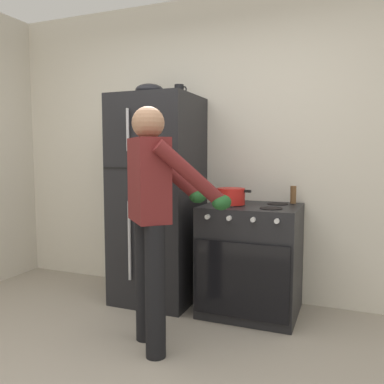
{
  "coord_description": "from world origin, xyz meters",
  "views": [
    {
      "loc": [
        1.13,
        -1.54,
        1.29
      ],
      "look_at": [
        -0.01,
        1.32,
        1.0
      ],
      "focal_mm": 36.99,
      "sensor_mm": 36.0,
      "label": 1
    }
  ],
  "objects_px": {
    "person_cook": "(155,206)",
    "mixing_bowl": "(149,90)",
    "red_pot": "(231,196)",
    "pepper_mill": "(293,195)",
    "stove_range": "(251,259)",
    "refrigerator": "(159,199)",
    "coffee_mug": "(179,90)"
  },
  "relations": [
    {
      "from": "pepper_mill",
      "to": "refrigerator",
      "type": "bearing_deg",
      "value": -170.02
    },
    {
      "from": "person_cook",
      "to": "mixing_bowl",
      "type": "height_order",
      "value": "mixing_bowl"
    },
    {
      "from": "stove_range",
      "to": "mixing_bowl",
      "type": "distance_m",
      "value": 1.68
    },
    {
      "from": "coffee_mug",
      "to": "mixing_bowl",
      "type": "xyz_separation_m",
      "value": [
        -0.26,
        -0.05,
        0.01
      ]
    },
    {
      "from": "stove_range",
      "to": "mixing_bowl",
      "type": "relative_size",
      "value": 3.65
    },
    {
      "from": "pepper_mill",
      "to": "mixing_bowl",
      "type": "relative_size",
      "value": 0.59
    },
    {
      "from": "person_cook",
      "to": "red_pot",
      "type": "relative_size",
      "value": 4.89
    },
    {
      "from": "red_pot",
      "to": "stove_range",
      "type": "bearing_deg",
      "value": 13.92
    },
    {
      "from": "red_pot",
      "to": "pepper_mill",
      "type": "distance_m",
      "value": 0.52
    },
    {
      "from": "coffee_mug",
      "to": "pepper_mill",
      "type": "height_order",
      "value": "coffee_mug"
    },
    {
      "from": "person_cook",
      "to": "coffee_mug",
      "type": "xyz_separation_m",
      "value": [
        -0.2,
        0.87,
        0.88
      ]
    },
    {
      "from": "refrigerator",
      "to": "pepper_mill",
      "type": "relative_size",
      "value": 12.42
    },
    {
      "from": "stove_range",
      "to": "pepper_mill",
      "type": "xyz_separation_m",
      "value": [
        0.3,
        0.21,
        0.52
      ]
    },
    {
      "from": "mixing_bowl",
      "to": "person_cook",
      "type": "bearing_deg",
      "value": -60.43
    },
    {
      "from": "refrigerator",
      "to": "stove_range",
      "type": "height_order",
      "value": "refrigerator"
    },
    {
      "from": "red_pot",
      "to": "mixing_bowl",
      "type": "bearing_deg",
      "value": 176.23
    },
    {
      "from": "person_cook",
      "to": "coffee_mug",
      "type": "distance_m",
      "value": 1.26
    },
    {
      "from": "coffee_mug",
      "to": "stove_range",
      "type": "bearing_deg",
      "value": -5.26
    },
    {
      "from": "refrigerator",
      "to": "stove_range",
      "type": "distance_m",
      "value": 0.95
    },
    {
      "from": "person_cook",
      "to": "red_pot",
      "type": "xyz_separation_m",
      "value": [
        0.29,
        0.77,
        -0.0
      ]
    },
    {
      "from": "red_pot",
      "to": "coffee_mug",
      "type": "relative_size",
      "value": 2.92
    },
    {
      "from": "stove_range",
      "to": "coffee_mug",
      "type": "distance_m",
      "value": 1.55
    },
    {
      "from": "refrigerator",
      "to": "pepper_mill",
      "type": "xyz_separation_m",
      "value": [
        1.14,
        0.2,
        0.07
      ]
    },
    {
      "from": "refrigerator",
      "to": "coffee_mug",
      "type": "bearing_deg",
      "value": 15.4
    },
    {
      "from": "stove_range",
      "to": "coffee_mug",
      "type": "height_order",
      "value": "coffee_mug"
    },
    {
      "from": "person_cook",
      "to": "pepper_mill",
      "type": "distance_m",
      "value": 1.27
    },
    {
      "from": "person_cook",
      "to": "stove_range",
      "type": "bearing_deg",
      "value": 61.0
    },
    {
      "from": "refrigerator",
      "to": "stove_range",
      "type": "bearing_deg",
      "value": -0.69
    },
    {
      "from": "person_cook",
      "to": "pepper_mill",
      "type": "xyz_separation_m",
      "value": [
        0.75,
        1.02,
        0.0
      ]
    },
    {
      "from": "red_pot",
      "to": "person_cook",
      "type": "bearing_deg",
      "value": -110.6
    },
    {
      "from": "red_pot",
      "to": "pepper_mill",
      "type": "bearing_deg",
      "value": 28.52
    },
    {
      "from": "person_cook",
      "to": "mixing_bowl",
      "type": "relative_size",
      "value": 6.56
    }
  ]
}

